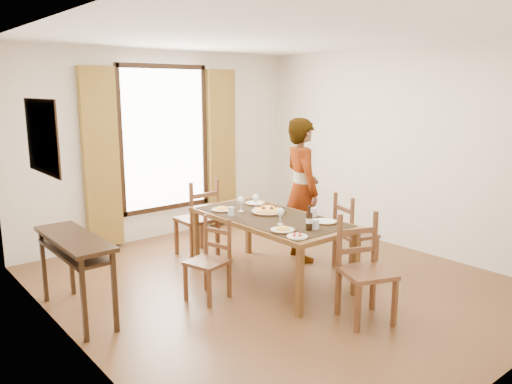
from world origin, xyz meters
TOP-DOWN VIEW (x-y plane):
  - ground at (0.00, 0.00)m, footprint 5.00×5.00m
  - room_shell at (-0.00, 0.13)m, footprint 4.60×5.10m
  - console_table at (-2.03, 0.60)m, footprint 0.38×1.20m
  - dining_table at (0.02, 0.13)m, footprint 0.94×1.93m
  - chair_west at (-0.81, 0.15)m, footprint 0.46×0.46m
  - chair_north at (-0.16, 1.36)m, footprint 0.46×0.46m
  - chair_south at (0.05, -1.19)m, footprint 0.58×0.58m
  - chair_east at (0.99, -0.27)m, footprint 0.51×0.51m
  - man at (0.81, 0.43)m, footprint 0.94×0.86m
  - plate_sw at (-0.29, -0.41)m, footprint 0.27×0.27m
  - plate_se at (0.29, -0.46)m, footprint 0.27×0.27m
  - plate_nw at (-0.25, 0.68)m, footprint 0.27×0.27m
  - plate_ne at (0.26, 0.69)m, footprint 0.27×0.27m
  - pasta_platter at (0.09, 0.25)m, footprint 0.40×0.40m
  - caprese_plate at (-0.32, -0.65)m, footprint 0.20×0.20m
  - wine_glass_a at (-0.14, -0.21)m, footprint 0.08×0.08m
  - wine_glass_b at (0.11, 0.49)m, footprint 0.08×0.08m
  - wine_glass_c at (-0.11, 0.50)m, footprint 0.08×0.08m
  - tumbler_a at (0.37, -0.20)m, footprint 0.07×0.07m
  - tumbler_b at (-0.31, 0.42)m, footprint 0.07×0.07m
  - tumbler_c at (0.03, -0.56)m, footprint 0.07×0.07m
  - wine_bottle at (-0.05, -0.55)m, footprint 0.07×0.07m

SIDE VIEW (x-z plane):
  - ground at x=0.00m, z-range 0.00..0.00m
  - chair_west at x=-0.81m, z-range -0.03..0.82m
  - chair_east at x=0.99m, z-range -0.03..0.91m
  - chair_south at x=0.05m, z-range -0.04..0.97m
  - chair_north at x=-0.16m, z-range -0.04..0.99m
  - console_table at x=-2.03m, z-range 0.28..1.08m
  - dining_table at x=0.02m, z-range 0.32..1.07m
  - caprese_plate at x=-0.32m, z-range 0.76..0.80m
  - plate_sw at x=-0.29m, z-range 0.76..0.81m
  - plate_se at x=0.29m, z-range 0.76..0.81m
  - plate_nw at x=-0.25m, z-range 0.76..0.81m
  - plate_ne at x=0.26m, z-range 0.76..0.81m
  - pasta_platter at x=0.09m, z-range 0.76..0.86m
  - tumbler_a at x=0.37m, z-range 0.76..0.86m
  - tumbler_b at x=-0.31m, z-range 0.76..0.86m
  - tumbler_c at x=0.03m, z-range 0.76..0.86m
  - wine_glass_a at x=-0.14m, z-range 0.76..0.94m
  - wine_glass_b at x=0.11m, z-range 0.76..0.94m
  - wine_glass_c at x=-0.11m, z-range 0.76..0.94m
  - wine_bottle at x=-0.05m, z-range 0.76..1.00m
  - man at x=0.81m, z-range 0.00..1.81m
  - room_shell at x=0.00m, z-range 0.17..2.91m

